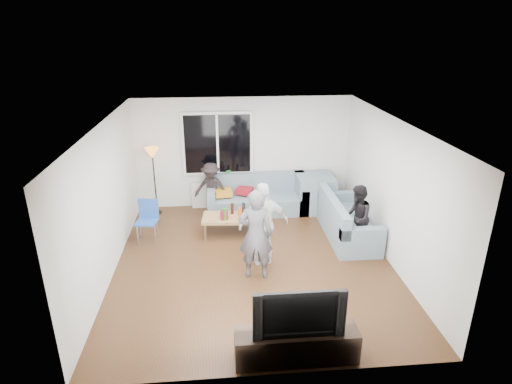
{
  "coord_description": "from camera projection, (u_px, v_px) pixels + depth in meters",
  "views": [
    {
      "loc": [
        -0.57,
        -6.84,
        4.09
      ],
      "look_at": [
        0.1,
        0.6,
        1.15
      ],
      "focal_mm": 29.83,
      "sensor_mm": 36.0,
      "label": 1
    }
  ],
  "objects": [
    {
      "name": "vase",
      "position": [
        213.0,
        180.0,
        9.99
      ],
      "size": [
        0.18,
        0.18,
        0.17
      ],
      "primitive_type": "imported",
      "rotation": [
        0.0,
        0.0,
        -0.11
      ],
      "color": "silver",
      "rests_on": "radiator"
    },
    {
      "name": "sofa_corner",
      "position": [
        314.0,
        193.0,
        9.97
      ],
      "size": [
        0.85,
        0.85,
        0.85
      ],
      "primitive_type": "cube",
      "color": "slate",
      "rests_on": "floor"
    },
    {
      "name": "television",
      "position": [
        298.0,
        309.0,
        5.31
      ],
      "size": [
        1.16,
        0.15,
        0.67
      ],
      "primitive_type": "imported",
      "color": "black",
      "rests_on": "tv_console"
    },
    {
      "name": "spectator_back",
      "position": [
        211.0,
        188.0,
        9.73
      ],
      "size": [
        0.86,
        0.61,
        1.21
      ],
      "primitive_type": "imported",
      "rotation": [
        0.0,
        0.0,
        -0.22
      ],
      "color": "black",
      "rests_on": "floor"
    },
    {
      "name": "tv_console",
      "position": [
        296.0,
        345.0,
        5.51
      ],
      "size": [
        1.6,
        0.4,
        0.44
      ],
      "primitive_type": "cube",
      "color": "#312218",
      "rests_on": "floor"
    },
    {
      "name": "window_mullion",
      "position": [
        218.0,
        144.0,
        9.71
      ],
      "size": [
        0.05,
        0.03,
        1.35
      ],
      "primitive_type": "cube",
      "color": "white",
      "rests_on": "window_frame"
    },
    {
      "name": "sofa_back_section",
      "position": [
        257.0,
        195.0,
        9.86
      ],
      "size": [
        2.3,
        0.85,
        0.85
      ],
      "primitive_type": null,
      "color": "slate",
      "rests_on": "floor"
    },
    {
      "name": "spectator_right",
      "position": [
        357.0,
        218.0,
        8.13
      ],
      "size": [
        0.62,
        0.73,
        1.3
      ],
      "primitive_type": "imported",
      "rotation": [
        0.0,
        0.0,
        -1.81
      ],
      "color": "black",
      "rests_on": "floor"
    },
    {
      "name": "cushion_yellow",
      "position": [
        223.0,
        193.0,
        9.74
      ],
      "size": [
        0.41,
        0.36,
        0.14
      ],
      "primitive_type": "cube",
      "rotation": [
        0.0,
        0.0,
        0.12
      ],
      "color": "orange",
      "rests_on": "sofa_back_section"
    },
    {
      "name": "potted_plant",
      "position": [
        227.0,
        176.0,
        9.99
      ],
      "size": [
        0.21,
        0.19,
        0.33
      ],
      "primitive_type": "imported",
      "rotation": [
        0.0,
        0.0,
        -0.25
      ],
      "color": "#2D7131",
      "rests_on": "radiator"
    },
    {
      "name": "sofa_right_section",
      "position": [
        348.0,
        217.0,
        8.7
      ],
      "size": [
        2.0,
        0.85,
        0.85
      ],
      "primitive_type": null,
      "rotation": [
        0.0,
        0.0,
        1.57
      ],
      "color": "slate",
      "rests_on": "floor"
    },
    {
      "name": "floor_lamp",
      "position": [
        155.0,
        182.0,
        9.65
      ],
      "size": [
        0.32,
        0.32,
        1.56
      ],
      "primitive_type": null,
      "color": "orange",
      "rests_on": "floor"
    },
    {
      "name": "wall_left",
      "position": [
        105.0,
        202.0,
        7.2
      ],
      "size": [
        0.04,
        5.5,
        2.6
      ],
      "primitive_type": "cube",
      "color": "silver",
      "rests_on": "ground"
    },
    {
      "name": "bottle_b",
      "position": [
        225.0,
        214.0,
        8.58
      ],
      "size": [
        0.08,
        0.08,
        0.26
      ],
      "primitive_type": "cylinder",
      "color": "#237F17",
      "rests_on": "coffee_table"
    },
    {
      "name": "wall_front",
      "position": [
        274.0,
        288.0,
        4.84
      ],
      "size": [
        5.0,
        0.04,
        2.6
      ],
      "primitive_type": "cube",
      "color": "silver",
      "rests_on": "ground"
    },
    {
      "name": "player_right",
      "position": [
        264.0,
        224.0,
        7.58
      ],
      "size": [
        0.97,
        0.54,
        1.56
      ],
      "primitive_type": "imported",
      "rotation": [
        0.0,
        0.0,
        3.33
      ],
      "color": "silver",
      "rests_on": "floor"
    },
    {
      "name": "bottle_d",
      "position": [
        240.0,
        213.0,
        8.65
      ],
      "size": [
        0.07,
        0.07,
        0.25
      ],
      "primitive_type": "cylinder",
      "color": "#F35215",
      "rests_on": "coffee_table"
    },
    {
      "name": "side_chair",
      "position": [
        147.0,
        222.0,
        8.46
      ],
      "size": [
        0.45,
        0.45,
        0.86
      ],
      "primitive_type": null,
      "rotation": [
        0.0,
        0.0,
        -0.15
      ],
      "color": "#2652A8",
      "rests_on": "floor"
    },
    {
      "name": "bottle_e",
      "position": [
        244.0,
        208.0,
        8.88
      ],
      "size": [
        0.07,
        0.07,
        0.24
      ],
      "primitive_type": "cylinder",
      "color": "black",
      "rests_on": "coffee_table"
    },
    {
      "name": "wall_back",
      "position": [
        243.0,
        153.0,
        9.98
      ],
      "size": [
        5.0,
        0.04,
        2.6
      ],
      "primitive_type": "cube",
      "color": "silver",
      "rests_on": "ground"
    },
    {
      "name": "ceiling",
      "position": [
        253.0,
        122.0,
        6.92
      ],
      "size": [
        5.0,
        5.5,
        0.04
      ],
      "primitive_type": "cube",
      "color": "white",
      "rests_on": "ground"
    },
    {
      "name": "wall_right",
      "position": [
        393.0,
        192.0,
        7.62
      ],
      "size": [
        0.04,
        5.5,
        2.6
      ],
      "primitive_type": "cube",
      "color": "silver",
      "rests_on": "ground"
    },
    {
      "name": "player_left",
      "position": [
        256.0,
        234.0,
        7.15
      ],
      "size": [
        0.63,
        0.45,
        1.61
      ],
      "primitive_type": "imported",
      "rotation": [
        0.0,
        0.0,
        3.03
      ],
      "color": "#48474C",
      "rests_on": "floor"
    },
    {
      "name": "radiator",
      "position": [
        219.0,
        194.0,
        10.18
      ],
      "size": [
        1.3,
        0.12,
        0.62
      ],
      "primitive_type": "cube",
      "color": "silver",
      "rests_on": "floor"
    },
    {
      "name": "window_glass",
      "position": [
        218.0,
        144.0,
        9.72
      ],
      "size": [
        1.5,
        0.02,
        1.35
      ],
      "primitive_type": "cube",
      "color": "black",
      "rests_on": "window_frame"
    },
    {
      "name": "floor",
      "position": [
        254.0,
        262.0,
        7.89
      ],
      "size": [
        5.0,
        5.5,
        0.04
      ],
      "primitive_type": "cube",
      "color": "#56351C",
      "rests_on": "ground"
    },
    {
      "name": "bottle_c",
      "position": [
        232.0,
        209.0,
        8.87
      ],
      "size": [
        0.07,
        0.07,
        0.23
      ],
      "primitive_type": "cylinder",
      "color": "black",
      "rests_on": "coffee_table"
    },
    {
      "name": "pitcher",
      "position": [
        224.0,
        215.0,
        8.64
      ],
      "size": [
        0.17,
        0.17,
        0.17
      ],
      "primitive_type": "cylinder",
      "color": "maroon",
      "rests_on": "coffee_table"
    },
    {
      "name": "coffee_table",
      "position": [
        229.0,
        225.0,
        8.86
      ],
      "size": [
        1.14,
        0.68,
        0.4
      ],
      "primitive_type": "cube",
      "rotation": [
        0.0,
        0.0,
        -0.07
      ],
      "color": "#AA7E52",
      "rests_on": "floor"
    },
    {
      "name": "window_frame",
      "position": [
        218.0,
        144.0,
        9.76
      ],
      "size": [
        1.62,
        0.06,
        1.47
      ],
      "primitive_type": "cube",
      "color": "white",
      "rests_on": "wall_back"
    },
    {
      "name": "cushion_red",
      "position": [
        245.0,
        191.0,
        9.86
      ],
      "size": [
        0.45,
        0.42,
        0.13
      ],
      "primitive_type": "cube",
      "rotation": [
        0.0,
        0.0,
        -0.43
      ],
      "color": "maroon",
      "rests_on": "sofa_back_section"
    }
  ]
}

